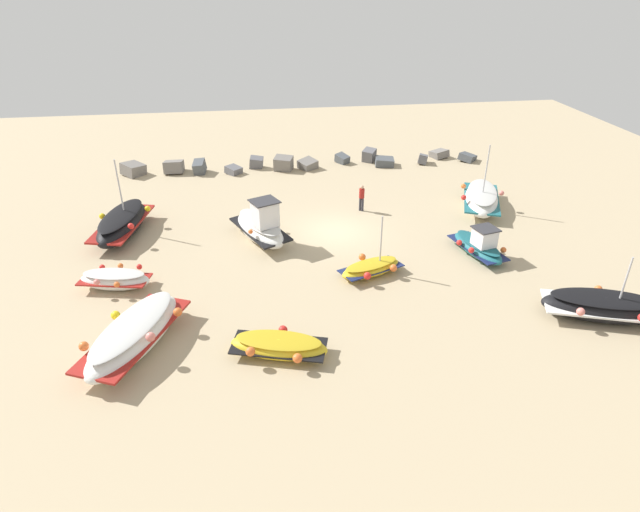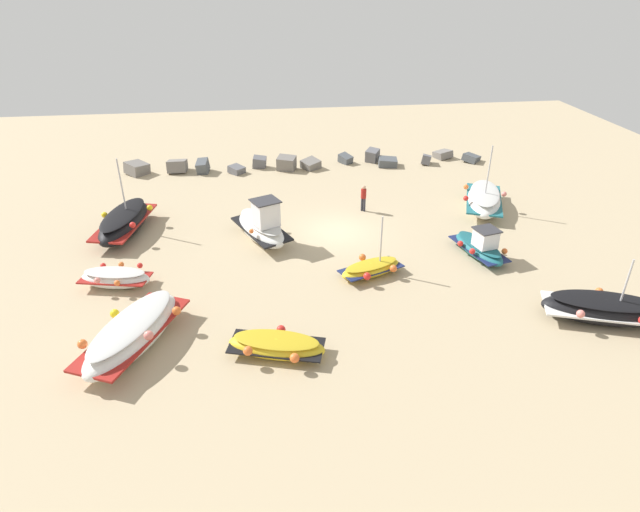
# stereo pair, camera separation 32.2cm
# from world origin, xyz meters

# --- Properties ---
(ground_plane) EXTENTS (58.95, 58.95, 0.00)m
(ground_plane) POSITION_xyz_m (0.00, 0.00, 0.00)
(ground_plane) COLOR tan
(fishing_boat_0) EXTENTS (2.20, 3.80, 1.65)m
(fishing_boat_0) POSITION_xyz_m (6.76, -3.74, 0.53)
(fishing_boat_0) COLOR #1E6670
(fishing_boat_0) RESTS_ON ground_plane
(fishing_boat_1) EXTENTS (3.68, 5.43, 4.03)m
(fishing_boat_1) POSITION_xyz_m (9.31, 1.93, 0.63)
(fishing_boat_1) COLOR white
(fishing_boat_1) RESTS_ON ground_plane
(fishing_boat_2) EXTENTS (3.35, 4.78, 2.55)m
(fishing_boat_2) POSITION_xyz_m (-4.10, -0.52, 0.80)
(fishing_boat_2) COLOR white
(fishing_boat_2) RESTS_ON ground_plane
(fishing_boat_3) EXTENTS (3.40, 2.35, 2.97)m
(fishing_boat_3) POSITION_xyz_m (0.92, -4.89, 0.35)
(fishing_boat_3) COLOR gold
(fishing_boat_3) RESTS_ON ground_plane
(fishing_boat_4) EXTENTS (3.41, 2.06, 0.90)m
(fishing_boat_4) POSITION_xyz_m (-10.90, -4.41, 0.45)
(fishing_boat_4) COLOR white
(fishing_boat_4) RESTS_ON ground_plane
(fishing_boat_5) EXTENTS (3.97, 5.76, 1.29)m
(fishing_boat_5) POSITION_xyz_m (-9.28, -9.08, 0.66)
(fishing_boat_5) COLOR white
(fishing_boat_5) RESTS_ON ground_plane
(fishing_boat_6) EXTENTS (5.16, 3.16, 3.00)m
(fishing_boat_6) POSITION_xyz_m (9.59, -9.79, 0.58)
(fishing_boat_6) COLOR black
(fishing_boat_6) RESTS_ON ground_plane
(fishing_boat_7) EXTENTS (2.87, 5.55, 4.14)m
(fishing_boat_7) POSITION_xyz_m (-11.53, 1.23, 0.69)
(fishing_boat_7) COLOR black
(fishing_boat_7) RESTS_ON ground_plane
(fishing_boat_8) EXTENTS (3.95, 2.37, 0.87)m
(fishing_boat_8) POSITION_xyz_m (-3.88, -10.23, 0.40)
(fishing_boat_8) COLOR gold
(fishing_boat_8) RESTS_ON ground_plane
(person_walking) EXTENTS (0.32, 0.32, 1.62)m
(person_walking) POSITION_xyz_m (2.04, 2.58, 0.93)
(person_walking) COLOR #2D2D38
(person_walking) RESTS_ON ground_plane
(breakwater_rocks) EXTENTS (26.36, 2.85, 1.23)m
(breakwater_rocks) POSITION_xyz_m (-1.64, 10.93, 0.37)
(breakwater_rocks) COLOR slate
(breakwater_rocks) RESTS_ON ground_plane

